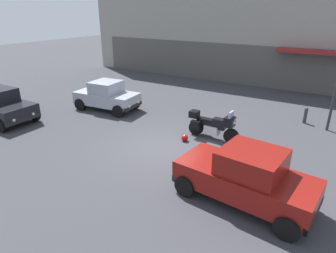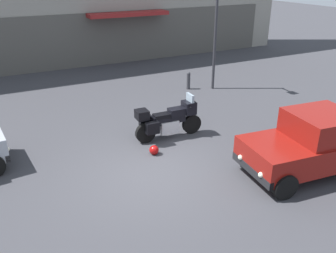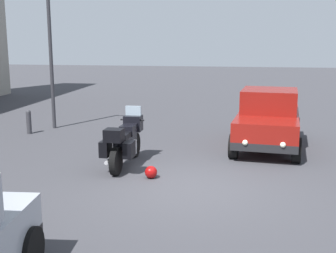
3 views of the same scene
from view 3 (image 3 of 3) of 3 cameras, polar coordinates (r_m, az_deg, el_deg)
name	(u,v)px [view 3 (image 3 of 3)]	position (r m, az deg, el deg)	size (l,w,h in m)	color
ground_plane	(188,188)	(9.34, 2.59, -7.86)	(80.00, 80.00, 0.00)	#38383D
motorcycle	(125,141)	(10.76, -5.53, -1.86)	(2.26, 0.77, 1.36)	black
helmet	(151,172)	(9.89, -2.20, -5.88)	(0.28, 0.28, 0.28)	#990C0C
car_hatchback_near	(268,119)	(12.86, 12.78, 0.94)	(3.99, 2.14, 1.64)	maroon
streetlamp_curbside	(54,43)	(15.50, -14.42, 10.34)	(0.28, 0.94, 4.75)	#2D2D33
bollard_curbside	(29,121)	(15.05, -17.47, 0.68)	(0.16, 0.16, 0.79)	#333338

